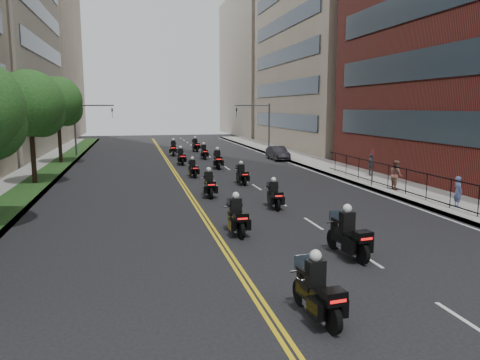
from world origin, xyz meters
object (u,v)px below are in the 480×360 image
object	(u,v)px
motorcycle_0	(318,293)
motorcycle_3	(274,196)
motorcycle_5	(242,175)
motorcycle_9	(204,152)
motorcycle_1	(349,237)
pedestrian_b	(396,175)
motorcycle_7	(218,160)
motorcycle_10	(173,149)
pedestrian_c	(371,165)
motorcycle_4	(209,185)
pedestrian_a	(458,192)
motorcycle_6	(193,169)
motorcycle_8	(181,157)
parked_sedan	(278,153)
motorcycle_11	(195,146)
motorcycle_2	(237,218)

from	to	relation	value
motorcycle_0	motorcycle_3	world-z (taller)	motorcycle_0
motorcycle_5	motorcycle_9	xyz separation A→B (m)	(-0.17, 16.15, 0.04)
motorcycle_1	pedestrian_b	xyz separation A→B (m)	(8.59, 11.19, 0.32)
motorcycle_1	motorcycle_9	distance (m)	32.25
motorcycle_7	motorcycle_10	distance (m)	12.01
motorcycle_9	pedestrian_c	size ratio (longest dim) A/B	1.39
motorcycle_9	motorcycle_7	bearing A→B (deg)	-89.60
motorcycle_7	pedestrian_c	size ratio (longest dim) A/B	1.51
motorcycle_4	pedestrian_a	bearing A→B (deg)	-26.57
motorcycle_5	motorcycle_10	size ratio (longest dim) A/B	0.85
motorcycle_7	motorcycle_9	world-z (taller)	motorcycle_7
motorcycle_6	motorcycle_9	world-z (taller)	motorcycle_9
motorcycle_8	pedestrian_b	distance (m)	20.48
motorcycle_8	parked_sedan	xyz separation A→B (m)	(9.85, 1.86, -0.01)
motorcycle_7	motorcycle_6	bearing A→B (deg)	-118.65
motorcycle_6	motorcycle_11	size ratio (longest dim) A/B	0.87
pedestrian_a	pedestrian_c	distance (m)	11.09
motorcycle_4	pedestrian_c	bearing A→B (deg)	21.44
pedestrian_a	pedestrian_c	size ratio (longest dim) A/B	0.96
motorcycle_1	motorcycle_3	distance (m)	8.33
motorcycle_10	motorcycle_2	bearing A→B (deg)	-83.80
parked_sedan	pedestrian_a	bearing A→B (deg)	-84.90
pedestrian_b	pedestrian_a	bearing A→B (deg)	-170.95
motorcycle_10	motorcycle_6	bearing A→B (deg)	-83.26
parked_sedan	pedestrian_c	size ratio (longest dim) A/B	2.48
pedestrian_b	motorcycle_5	bearing A→B (deg)	66.29
motorcycle_0	pedestrian_c	bearing A→B (deg)	52.83
motorcycle_9	motorcycle_10	bearing A→B (deg)	124.20
motorcycle_6	motorcycle_10	world-z (taller)	motorcycle_10
motorcycle_2	pedestrian_b	xyz separation A→B (m)	(11.77, 7.35, 0.37)
parked_sedan	motorcycle_8	bearing A→B (deg)	-169.25
motorcycle_0	motorcycle_5	world-z (taller)	motorcycle_0
motorcycle_10	motorcycle_4	bearing A→B (deg)	-83.45
motorcycle_6	pedestrian_a	size ratio (longest dim) A/B	1.32
motorcycle_1	motorcycle_9	bearing A→B (deg)	83.43
pedestrian_c	motorcycle_5	bearing A→B (deg)	116.48
motorcycle_9	parked_sedan	xyz separation A→B (m)	(7.09, -2.37, 0.00)
motorcycle_9	pedestrian_a	world-z (taller)	pedestrian_a
motorcycle_5	pedestrian_b	bearing A→B (deg)	-32.11
motorcycle_8	motorcycle_11	xyz separation A→B (m)	(2.98, 12.50, 0.02)
motorcycle_4	pedestrian_c	xyz separation A→B (m)	(12.94, 4.72, 0.29)
motorcycle_10	pedestrian_a	distance (m)	32.68
parked_sedan	motorcycle_1	bearing A→B (deg)	-102.73
motorcycle_2	motorcycle_6	distance (m)	16.35
motorcycle_1	pedestrian_c	size ratio (longest dim) A/B	1.54
motorcycle_11	pedestrian_b	xyz separation A→B (m)	(8.67, -29.33, 0.36)
motorcycle_0	motorcycle_6	distance (m)	24.56
motorcycle_1	motorcycle_2	xyz separation A→B (m)	(-3.18, 3.85, -0.05)
motorcycle_2	motorcycle_4	distance (m)	8.34
motorcycle_1	motorcycle_3	xyz separation A→B (m)	(-0.19, 8.33, -0.10)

